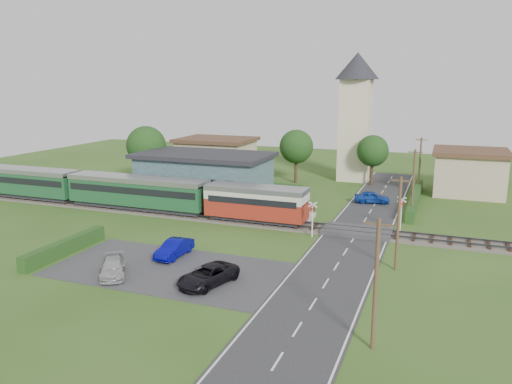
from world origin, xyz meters
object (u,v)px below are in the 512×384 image
(equipment_hut, at_px, (120,186))
(house_west, at_px, (216,156))
(car_park_dark, at_px, (208,275))
(pedestrian_near, at_px, (240,203))
(house_east, at_px, (469,172))
(crossing_signal_far, at_px, (401,209))
(train, at_px, (113,189))
(car_on_road, at_px, (372,197))
(church_tower, at_px, (356,107))
(station_building, at_px, (204,174))
(car_park_silver, at_px, (113,267))
(pedestrian_far, at_px, (122,190))
(car_park_blue, at_px, (174,248))
(crossing_signal_near, at_px, (312,214))

(equipment_hut, xyz_separation_m, house_west, (3.00, 19.80, 1.04))
(car_park_dark, xyz_separation_m, pedestrian_near, (-5.12, 18.07, 0.54))
(house_east, relative_size, crossing_signal_far, 2.69)
(train, bearing_deg, car_on_road, 25.42)
(equipment_hut, relative_size, train, 0.06)
(church_tower, xyz_separation_m, crossing_signal_far, (8.60, -23.61, -8.08))
(station_building, relative_size, car_park_silver, 3.91)
(pedestrian_near, xyz_separation_m, pedestrian_far, (-15.29, 0.72, 0.08))
(house_west, bearing_deg, station_building, -70.35)
(equipment_hut, height_order, church_tower, church_tower)
(car_park_dark, bearing_deg, equipment_hut, 154.30)
(church_tower, bearing_deg, pedestrian_near, -107.82)
(house_west, xyz_separation_m, car_park_blue, (12.58, -34.50, -2.04))
(house_west, distance_m, pedestrian_near, 24.05)
(station_building, height_order, car_park_silver, station_building)
(pedestrian_near, bearing_deg, house_east, -151.51)
(car_park_blue, relative_size, pedestrian_near, 2.48)
(car_park_blue, distance_m, car_park_dark, 6.45)
(car_park_silver, bearing_deg, crossing_signal_near, 19.01)
(church_tower, height_order, pedestrian_near, church_tower)
(equipment_hut, bearing_deg, house_east, 26.32)
(house_east, xyz_separation_m, pedestrian_far, (-37.86, -18.81, -1.44))
(house_east, bearing_deg, car_park_dark, -114.89)
(pedestrian_near, bearing_deg, station_building, -53.67)
(car_park_blue, bearing_deg, pedestrian_far, 137.78)
(house_east, bearing_deg, pedestrian_near, -139.12)
(equipment_hut, bearing_deg, house_west, 81.38)
(equipment_hut, height_order, house_west, house_west)
(station_building, bearing_deg, train, -126.45)
(equipment_hut, xyz_separation_m, station_building, (8.00, 5.79, 0.95))
(crossing_signal_far, relative_size, car_park_dark, 0.69)
(church_tower, bearing_deg, car_park_silver, -102.64)
(crossing_signal_near, distance_m, pedestrian_far, 24.91)
(car_park_silver, height_order, pedestrian_near, pedestrian_near)
(station_building, height_order, pedestrian_near, station_building)
(house_east, height_order, car_park_dark, house_east)
(equipment_hut, distance_m, crossing_signal_near, 25.04)
(crossing_signal_far, bearing_deg, car_park_dark, -121.54)
(crossing_signal_far, distance_m, pedestrian_far, 31.48)
(church_tower, distance_m, car_park_blue, 39.38)
(car_park_dark, relative_size, pedestrian_near, 2.87)
(house_east, height_order, pedestrian_far, house_east)
(crossing_signal_near, distance_m, car_park_dark, 13.82)
(station_building, distance_m, car_park_silver, 26.15)
(church_tower, distance_m, crossing_signal_near, 29.57)
(train, height_order, church_tower, church_tower)
(crossing_signal_far, xyz_separation_m, car_on_road, (-4.02, 10.07, -1.41))
(crossing_signal_near, distance_m, crossing_signal_far, 8.65)
(house_west, distance_m, crossing_signal_far, 35.26)
(church_tower, bearing_deg, crossing_signal_far, -69.98)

